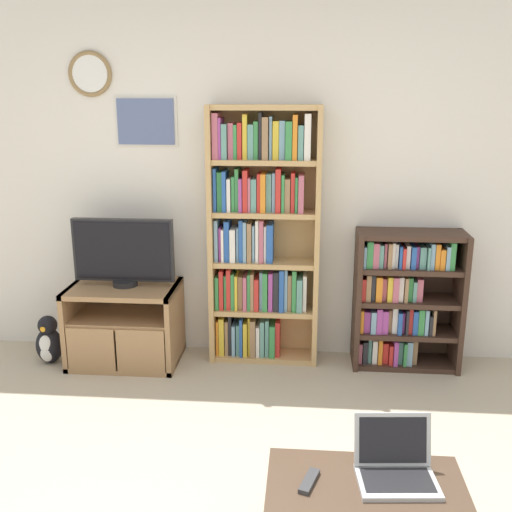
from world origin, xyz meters
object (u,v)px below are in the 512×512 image
object	(u,v)px
bookshelf_short	(401,299)
penguin_figurine	(49,342)
coffee_table	(366,495)
bookshelf_tall	(260,237)
remote_near_laptop	(309,481)
television	(123,252)
tv_stand	(125,324)
laptop	(395,464)

from	to	relation	value
bookshelf_short	penguin_figurine	size ratio (longest dim) A/B	2.75
bookshelf_short	coffee_table	bearing A→B (deg)	-102.18
bookshelf_tall	coffee_table	bearing A→B (deg)	-73.77
coffee_table	remote_near_laptop	xyz separation A→B (m)	(-0.23, -0.01, 0.06)
television	penguin_figurine	xyz separation A→B (m)	(-0.57, -0.09, -0.67)
tv_stand	remote_near_laptop	xyz separation A→B (m)	(1.34, -1.87, 0.11)
television	tv_stand	bearing A→B (deg)	-119.31
tv_stand	bookshelf_tall	bearing A→B (deg)	9.50
remote_near_laptop	tv_stand	bearing A→B (deg)	143.48
television	bookshelf_short	size ratio (longest dim) A/B	0.72
coffee_table	television	bearing A→B (deg)	129.48
bookshelf_tall	bookshelf_short	size ratio (longest dim) A/B	1.86
bookshelf_short	coffee_table	distance (m)	2.05
tv_stand	coffee_table	bearing A→B (deg)	-49.83
penguin_figurine	remote_near_laptop	bearing A→B (deg)	-43.60
bookshelf_tall	bookshelf_short	xyz separation A→B (m)	(1.02, -0.03, -0.43)
laptop	penguin_figurine	distance (m)	2.85
bookshelf_short	penguin_figurine	xyz separation A→B (m)	(-2.56, -0.20, -0.34)
penguin_figurine	television	bearing A→B (deg)	9.33
bookshelf_tall	laptop	size ratio (longest dim) A/B	5.41
tv_stand	television	world-z (taller)	television
television	coffee_table	bearing A→B (deg)	-50.52
coffee_table	laptop	xyz separation A→B (m)	(0.12, 0.06, 0.11)
laptop	penguin_figurine	xyz separation A→B (m)	(-2.25, 1.73, -0.29)
television	penguin_figurine	bearing A→B (deg)	-170.67
coffee_table	bookshelf_short	bearing A→B (deg)	77.82
bookshelf_tall	penguin_figurine	bearing A→B (deg)	-171.46
coffee_table	penguin_figurine	size ratio (longest dim) A/B	2.23
bookshelf_short	tv_stand	bearing A→B (deg)	-176.13
coffee_table	laptop	world-z (taller)	laptop
bookshelf_short	remote_near_laptop	xyz separation A→B (m)	(-0.66, -2.01, -0.10)
laptop	penguin_figurine	size ratio (longest dim) A/B	0.94
tv_stand	coffee_table	distance (m)	2.43
television	laptop	size ratio (longest dim) A/B	2.11
bookshelf_short	bookshelf_tall	bearing A→B (deg)	178.38
tv_stand	bookshelf_tall	world-z (taller)	bookshelf_tall
tv_stand	laptop	xyz separation A→B (m)	(1.69, -1.80, 0.16)
bookshelf_tall	remote_near_laptop	xyz separation A→B (m)	(0.36, -2.03, -0.53)
bookshelf_short	remote_near_laptop	distance (m)	2.11
tv_stand	bookshelf_short	xyz separation A→B (m)	(2.00, 0.14, 0.21)
television	coffee_table	size ratio (longest dim) A/B	0.89
bookshelf_short	television	bearing A→B (deg)	-176.89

